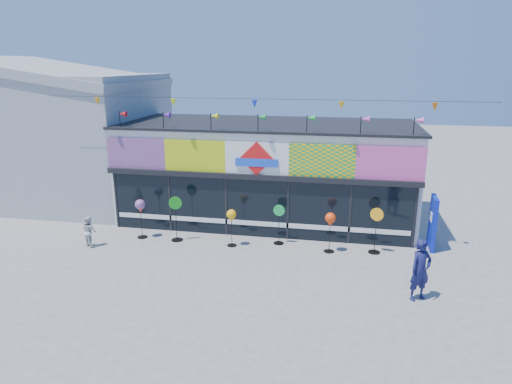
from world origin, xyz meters
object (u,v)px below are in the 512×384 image
(spinner_5, at_px, (376,229))
(adult_man, at_px, (420,270))
(spinner_1, at_px, (176,218))
(spinner_3, at_px, (279,223))
(blue_sign, at_px, (433,223))
(spinner_4, at_px, (330,221))
(child, at_px, (89,231))
(spinner_0, at_px, (140,207))
(spinner_2, at_px, (231,217))

(spinner_5, xyz_separation_m, adult_man, (1.04, -3.18, 0.03))
(spinner_1, relative_size, spinner_3, 1.14)
(blue_sign, bearing_deg, spinner_4, -162.31)
(spinner_5, bearing_deg, spinner_1, -178.27)
(spinner_4, xyz_separation_m, child, (-8.66, -1.12, -0.60))
(blue_sign, bearing_deg, spinner_1, -171.99)
(spinner_4, xyz_separation_m, adult_man, (2.62, -2.96, -0.27))
(spinner_1, xyz_separation_m, spinner_4, (5.72, -0.01, 0.26))
(child, bearing_deg, spinner_5, -143.41)
(spinner_1, distance_m, spinner_5, 7.31)
(spinner_5, distance_m, adult_man, 3.35)
(spinner_5, bearing_deg, spinner_3, 176.75)
(blue_sign, relative_size, child, 1.70)
(spinner_1, bearing_deg, spinner_3, 6.20)
(spinner_0, relative_size, child, 1.33)
(spinner_1, bearing_deg, spinner_0, 178.93)
(spinner_0, bearing_deg, blue_sign, 5.29)
(spinner_4, bearing_deg, spinner_3, 167.30)
(spinner_2, bearing_deg, adult_man, -24.75)
(spinner_4, bearing_deg, spinner_2, -178.14)
(spinner_2, height_order, spinner_3, spinner_3)
(spinner_1, height_order, adult_man, adult_man)
(spinner_4, relative_size, adult_man, 0.81)
(spinner_4, bearing_deg, spinner_5, 8.15)
(spinner_0, xyz_separation_m, spinner_4, (7.15, -0.03, -0.05))
(spinner_2, distance_m, adult_man, 6.79)
(child, bearing_deg, spinner_0, -113.67)
(blue_sign, bearing_deg, spinner_0, -172.95)
(spinner_2, height_order, spinner_5, spinner_5)
(blue_sign, distance_m, child, 12.46)
(spinner_4, bearing_deg, child, -172.65)
(spinner_0, distance_m, child, 2.01)
(spinner_4, bearing_deg, adult_man, -48.45)
(adult_man, bearing_deg, spinner_0, 131.37)
(spinner_3, height_order, child, spinner_3)
(spinner_5, relative_size, adult_man, 0.92)
(spinner_3, height_order, spinner_5, spinner_5)
(spinner_3, bearing_deg, spinner_5, -3.25)
(spinner_3, xyz_separation_m, child, (-6.78, -1.54, -0.23))
(spinner_3, xyz_separation_m, spinner_4, (1.88, -0.42, 0.37))
(spinner_0, relative_size, spinner_5, 0.92)
(blue_sign, xyz_separation_m, adult_man, (-0.98, -3.99, -0.07))
(adult_man, relative_size, child, 1.58)
(spinner_1, bearing_deg, spinner_4, -0.06)
(spinner_2, bearing_deg, spinner_4, 1.86)
(blue_sign, relative_size, spinner_5, 1.17)
(spinner_5, xyz_separation_m, child, (-10.25, -1.34, -0.31))
(spinner_2, bearing_deg, spinner_0, 177.65)
(spinner_3, relative_size, spinner_5, 0.91)
(blue_sign, height_order, spinner_2, blue_sign)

